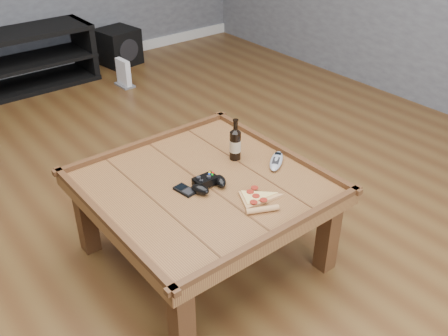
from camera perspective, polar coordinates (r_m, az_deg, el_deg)
ground at (r=2.57m, az=-2.19°, el=-10.12°), size 6.00×6.00×0.00m
baseboard at (r=4.97m, az=-23.58°, el=9.51°), size 5.00×0.02×0.10m
coffee_table at (r=2.33m, az=-2.39°, el=-2.92°), size 1.03×1.03×0.48m
media_console at (r=4.68m, az=-23.18°, el=10.94°), size 1.40×0.45×0.50m
beer_bottle at (r=2.43m, az=1.29°, el=2.85°), size 0.06×0.06×0.21m
game_controller at (r=2.25m, az=-1.81°, el=-1.75°), size 0.19×0.13×0.05m
pizza_slice at (r=2.17m, az=3.77°, el=-3.61°), size 0.25×0.30×0.03m
smartphone at (r=2.24m, az=-4.49°, el=-2.53°), size 0.07×0.11×0.01m
remote_control at (r=2.44m, az=6.00°, el=0.82°), size 0.19×0.16×0.03m
subwoofer at (r=5.10m, az=-11.98°, el=13.43°), size 0.38×0.38×0.34m
game_console at (r=4.55m, az=-11.40°, el=10.47°), size 0.12×0.20×0.24m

